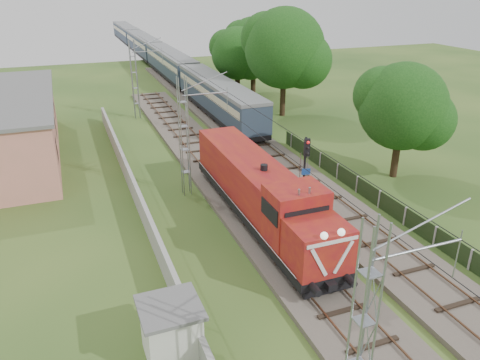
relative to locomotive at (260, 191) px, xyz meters
name	(u,v)px	position (x,y,z in m)	size (l,w,h in m)	color
ground	(310,281)	(0.00, -6.27, -2.14)	(140.00, 140.00, 0.00)	#27481B
track_main	(255,215)	(0.00, 0.73, -1.96)	(4.20, 70.00, 0.45)	#6B6054
track_side	(251,142)	(5.00, 13.73, -1.96)	(4.20, 80.00, 0.45)	#6B6054
catenary	(185,137)	(-2.95, 5.73, 1.91)	(3.31, 70.00, 8.00)	gray
boundary_wall	(135,191)	(-6.50, 5.73, -1.39)	(0.25, 40.00, 1.50)	#9E9E99
station_building	(2,127)	(-15.00, 17.73, 0.49)	(8.40, 20.40, 5.22)	tan
fence	(405,216)	(8.00, -3.27, -1.54)	(0.12, 32.00, 1.20)	black
locomotive	(260,191)	(0.00, 0.00, 0.00)	(2.83, 16.16, 4.10)	black
coach_rake	(155,52)	(5.00, 55.49, 0.28)	(2.89, 86.25, 3.34)	black
signal_post	(306,162)	(3.14, 0.43, 1.25)	(0.54, 0.42, 4.94)	black
relay_hut	(171,331)	(-7.40, -8.67, -0.93)	(2.35, 2.35, 2.41)	silver
tree_a	(404,107)	(12.26, 3.18, 3.11)	(6.49, 6.18, 8.41)	#3B2618
tree_b	(286,49)	(11.82, 21.33, 4.79)	(8.57, 8.16, 11.11)	#3B2618
tree_c	(238,54)	(10.14, 30.59, 3.14)	(6.53, 6.22, 8.47)	#3B2618
tree_d	(254,46)	(12.96, 32.39, 3.70)	(7.22, 6.88, 9.36)	#3B2618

